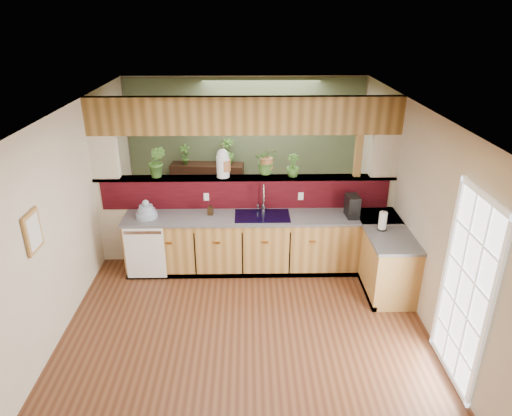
{
  "coord_description": "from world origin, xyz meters",
  "views": [
    {
      "loc": [
        0.04,
        -5.21,
        3.75
      ],
      "look_at": [
        0.15,
        0.7,
        1.15
      ],
      "focal_mm": 32.0,
      "sensor_mm": 36.0,
      "label": 1
    }
  ],
  "objects_px": {
    "soap_dispenser": "(210,209)",
    "coffee_maker": "(352,207)",
    "faucet": "(263,197)",
    "dish_stack": "(146,212)",
    "glass_jar": "(223,163)",
    "paper_towel": "(383,221)",
    "shelving_console": "(208,187)"
  },
  "relations": [
    {
      "from": "faucet",
      "to": "dish_stack",
      "type": "xyz_separation_m",
      "value": [
        -1.73,
        -0.17,
        -0.16
      ]
    },
    {
      "from": "coffee_maker",
      "to": "paper_towel",
      "type": "xyz_separation_m",
      "value": [
        0.33,
        -0.45,
        -0.02
      ]
    },
    {
      "from": "glass_jar",
      "to": "faucet",
      "type": "bearing_deg",
      "value": -19.78
    },
    {
      "from": "faucet",
      "to": "soap_dispenser",
      "type": "xyz_separation_m",
      "value": [
        -0.79,
        -0.1,
        -0.15
      ]
    },
    {
      "from": "soap_dispenser",
      "to": "paper_towel",
      "type": "distance_m",
      "value": 2.5
    },
    {
      "from": "faucet",
      "to": "dish_stack",
      "type": "distance_m",
      "value": 1.75
    },
    {
      "from": "glass_jar",
      "to": "shelving_console",
      "type": "relative_size",
      "value": 0.31
    },
    {
      "from": "soap_dispenser",
      "to": "paper_towel",
      "type": "bearing_deg",
      "value": -12.79
    },
    {
      "from": "faucet",
      "to": "paper_towel",
      "type": "height_order",
      "value": "faucet"
    },
    {
      "from": "paper_towel",
      "to": "glass_jar",
      "type": "height_order",
      "value": "glass_jar"
    },
    {
      "from": "coffee_maker",
      "to": "shelving_console",
      "type": "relative_size",
      "value": 0.23
    },
    {
      "from": "glass_jar",
      "to": "shelving_console",
      "type": "bearing_deg",
      "value": 102.39
    },
    {
      "from": "faucet",
      "to": "paper_towel",
      "type": "distance_m",
      "value": 1.77
    },
    {
      "from": "faucet",
      "to": "coffee_maker",
      "type": "relative_size",
      "value": 1.38
    },
    {
      "from": "shelving_console",
      "to": "dish_stack",
      "type": "bearing_deg",
      "value": -102.07
    },
    {
      "from": "soap_dispenser",
      "to": "shelving_console",
      "type": "distance_m",
      "value": 2.28
    },
    {
      "from": "faucet",
      "to": "glass_jar",
      "type": "bearing_deg",
      "value": 160.22
    },
    {
      "from": "soap_dispenser",
      "to": "paper_towel",
      "type": "xyz_separation_m",
      "value": [
        2.44,
        -0.55,
        0.04
      ]
    },
    {
      "from": "dish_stack",
      "to": "paper_towel",
      "type": "bearing_deg",
      "value": -8.04
    },
    {
      "from": "dish_stack",
      "to": "glass_jar",
      "type": "distance_m",
      "value": 1.35
    },
    {
      "from": "glass_jar",
      "to": "dish_stack",
      "type": "bearing_deg",
      "value": -160.9
    },
    {
      "from": "soap_dispenser",
      "to": "coffee_maker",
      "type": "xyz_separation_m",
      "value": [
        2.11,
        -0.11,
        0.06
      ]
    },
    {
      "from": "coffee_maker",
      "to": "glass_jar",
      "type": "bearing_deg",
      "value": 164.61
    },
    {
      "from": "dish_stack",
      "to": "coffee_maker",
      "type": "height_order",
      "value": "coffee_maker"
    },
    {
      "from": "faucet",
      "to": "dish_stack",
      "type": "bearing_deg",
      "value": -174.3
    },
    {
      "from": "dish_stack",
      "to": "paper_towel",
      "type": "height_order",
      "value": "paper_towel"
    },
    {
      "from": "faucet",
      "to": "dish_stack",
      "type": "relative_size",
      "value": 1.42
    },
    {
      "from": "paper_towel",
      "to": "shelving_console",
      "type": "bearing_deg",
      "value": 133.94
    },
    {
      "from": "dish_stack",
      "to": "soap_dispenser",
      "type": "relative_size",
      "value": 1.82
    },
    {
      "from": "dish_stack",
      "to": "paper_towel",
      "type": "relative_size",
      "value": 1.11
    },
    {
      "from": "shelving_console",
      "to": "soap_dispenser",
      "type": "bearing_deg",
      "value": -78.95
    },
    {
      "from": "coffee_maker",
      "to": "paper_towel",
      "type": "height_order",
      "value": "coffee_maker"
    }
  ]
}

